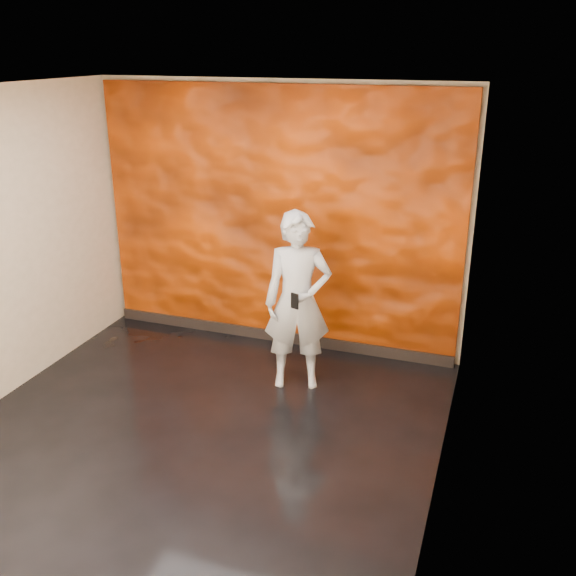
# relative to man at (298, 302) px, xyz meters

# --- Properties ---
(room) EXTENTS (4.02, 4.02, 2.81)m
(room) POSITION_rel_man_xyz_m (-0.53, -1.09, 0.54)
(room) COLOR black
(room) RESTS_ON ground
(feature_wall) EXTENTS (3.90, 0.06, 2.75)m
(feature_wall) POSITION_rel_man_xyz_m (-0.53, 0.87, 0.52)
(feature_wall) COLOR #E04400
(feature_wall) RESTS_ON ground
(baseboard) EXTENTS (3.90, 0.04, 0.12)m
(baseboard) POSITION_rel_man_xyz_m (-0.53, 0.83, -0.80)
(baseboard) COLOR black
(baseboard) RESTS_ON ground
(man) EXTENTS (0.73, 0.59, 1.72)m
(man) POSITION_rel_man_xyz_m (0.00, 0.00, 0.00)
(man) COLOR #91969E
(man) RESTS_ON ground
(phone) EXTENTS (0.08, 0.04, 0.14)m
(phone) POSITION_rel_man_xyz_m (0.06, -0.26, 0.11)
(phone) COLOR black
(phone) RESTS_ON man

